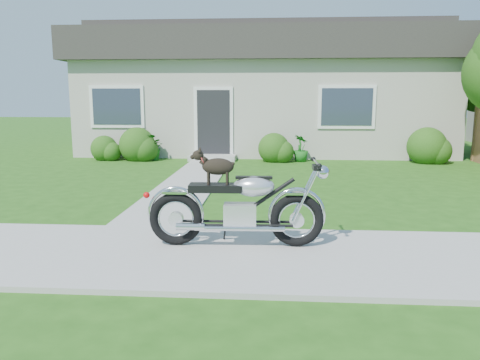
# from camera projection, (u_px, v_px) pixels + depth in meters

# --- Properties ---
(ground) EXTENTS (80.00, 80.00, 0.00)m
(ground) POSITION_uv_depth(u_px,v_px,m) (245.00, 257.00, 5.55)
(ground) COLOR #235114
(ground) RESTS_ON ground
(sidewalk) EXTENTS (24.00, 2.20, 0.04)m
(sidewalk) POSITION_uv_depth(u_px,v_px,m) (245.00, 255.00, 5.55)
(sidewalk) COLOR #9E9B93
(sidewalk) RESTS_ON ground
(walkway) EXTENTS (1.20, 8.00, 0.03)m
(walkway) POSITION_uv_depth(u_px,v_px,m) (192.00, 181.00, 10.57)
(walkway) COLOR #9E9B93
(walkway) RESTS_ON ground
(house) EXTENTS (12.60, 7.03, 4.50)m
(house) POSITION_uv_depth(u_px,v_px,m) (265.00, 90.00, 16.97)
(house) COLOR #B0AD9F
(house) RESTS_ON ground
(shrub_row) EXTENTS (10.52, 1.12, 1.12)m
(shrub_row) POSITION_uv_depth(u_px,v_px,m) (260.00, 147.00, 13.83)
(shrub_row) COLOR #285115
(shrub_row) RESTS_ON ground
(potted_plant_left) EXTENTS (0.96, 0.93, 0.81)m
(potted_plant_left) POSITION_uv_depth(u_px,v_px,m) (154.00, 147.00, 14.11)
(potted_plant_left) COLOR #165215
(potted_plant_left) RESTS_ON ground
(potted_plant_right) EXTENTS (0.62, 0.62, 0.80)m
(potted_plant_right) POSITION_uv_depth(u_px,v_px,m) (301.00, 148.00, 13.81)
(potted_plant_right) COLOR #1C681D
(potted_plant_right) RESTS_ON ground
(motorcycle_with_dog) EXTENTS (2.22, 0.60, 1.20)m
(motorcycle_with_dog) POSITION_uv_depth(u_px,v_px,m) (239.00, 205.00, 5.76)
(motorcycle_with_dog) COLOR black
(motorcycle_with_dog) RESTS_ON sidewalk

